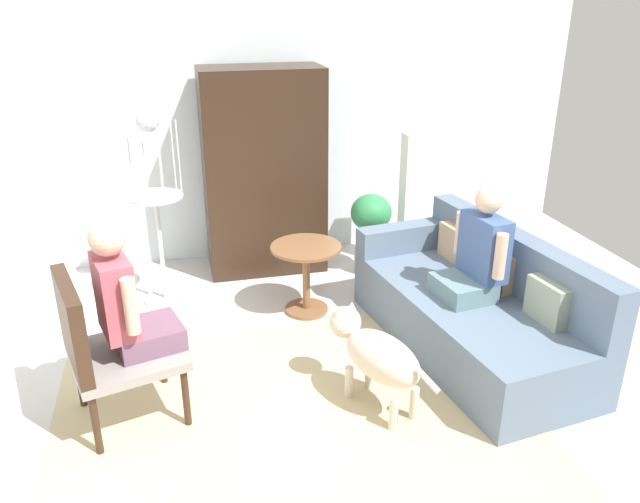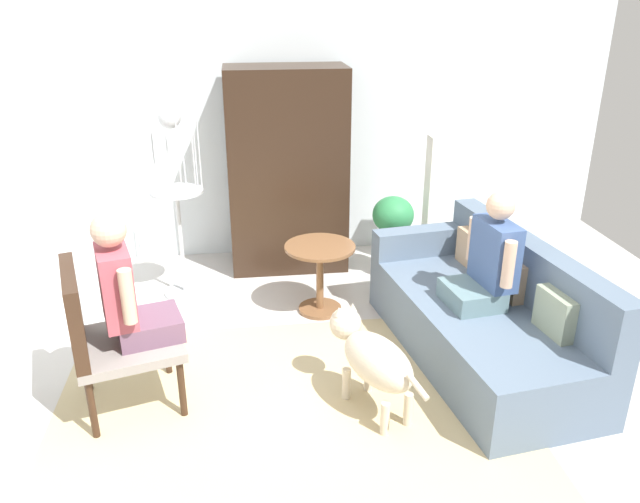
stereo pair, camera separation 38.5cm
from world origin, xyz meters
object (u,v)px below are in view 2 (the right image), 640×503
couch (484,316)px  column_lamp (435,205)px  round_end_table (320,269)px  person_on_couch (488,261)px  potted_plant (392,229)px  armoire_cabinet (287,171)px  armchair (103,331)px  dog (373,357)px  bird_cage_stand (177,196)px  person_on_armchair (126,291)px

couch → column_lamp: column_lamp is taller
couch → round_end_table: couch is taller
couch → person_on_couch: person_on_couch is taller
round_end_table → potted_plant: (0.75, 0.64, 0.07)m
column_lamp → armoire_cabinet: armoire_cabinet is taller
armchair → dog: armchair is taller
dog → potted_plant: bearing=73.1°
dog → column_lamp: 2.29m
couch → round_end_table: bearing=143.3°
bird_cage_stand → round_end_table: bearing=-22.3°
dog → bird_cage_stand: bird_cage_stand is taller
armchair → column_lamp: column_lamp is taller
armchair → bird_cage_stand: size_ratio=0.60×
round_end_table → dog: 1.34m
armchair → potted_plant: size_ratio=1.30×
person_on_couch → potted_plant: 1.55m
armchair → armoire_cabinet: armoire_cabinet is taller
armoire_cabinet → potted_plant: bearing=-20.9°
round_end_table → column_lamp: size_ratio=0.46×
potted_plant → armoire_cabinet: (-0.93, 0.35, 0.48)m
potted_plant → column_lamp: bearing=10.7°
round_end_table → column_lamp: 1.39m
couch → armoire_cabinet: armoire_cabinet is taller
armchair → dog: bearing=-7.1°
armchair → bird_cage_stand: bearing=77.8°
person_on_armchair → armoire_cabinet: armoire_cabinet is taller
person_on_couch → potted_plant: (-0.30, 1.49, -0.31)m
couch → round_end_table: 1.35m
column_lamp → dog: bearing=-116.3°
person_on_couch → bird_cage_stand: size_ratio=0.49×
couch → dog: bearing=-150.6°
potted_plant → armoire_cabinet: 1.11m
couch → round_end_table: size_ratio=3.63×
bird_cage_stand → column_lamp: size_ratio=1.28×
round_end_table → bird_cage_stand: 1.33m
potted_plant → bird_cage_stand: bearing=-174.6°
person_on_armchair → bird_cage_stand: bird_cage_stand is taller
person_on_armchair → armoire_cabinet: (1.14, 2.07, 0.13)m
potted_plant → column_lamp: size_ratio=0.59×
armoire_cabinet → bird_cage_stand: bearing=-150.9°
person_on_couch → armoire_cabinet: armoire_cabinet is taller
armchair → couch: bearing=7.0°
round_end_table → person_on_armchair: bearing=-140.7°
column_lamp → couch: bearing=-93.2°
armoire_cabinet → dog: bearing=-81.9°
armchair → bird_cage_stand: (0.34, 1.59, 0.34)m
round_end_table → potted_plant: 0.99m
dog → column_lamp: column_lamp is taller
armoire_cabinet → round_end_table: bearing=-80.0°
bird_cage_stand → person_on_armchair: bearing=-96.8°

